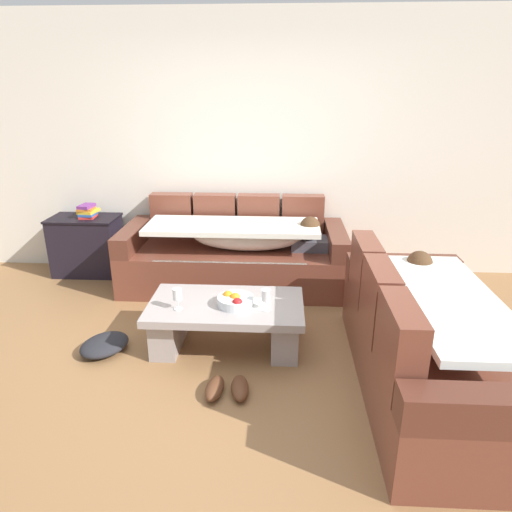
# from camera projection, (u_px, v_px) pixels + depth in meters

# --- Properties ---
(ground_plane) EXTENTS (14.00, 14.00, 0.00)m
(ground_plane) POSITION_uv_depth(u_px,v_px,m) (232.00, 374.00, 3.32)
(ground_plane) COLOR olive
(back_wall) EXTENTS (9.00, 0.10, 2.70)m
(back_wall) POSITION_uv_depth(u_px,v_px,m) (251.00, 148.00, 4.87)
(back_wall) COLOR silver
(back_wall) RESTS_ON ground_plane
(couch_along_wall) EXTENTS (2.25, 0.92, 0.88)m
(couch_along_wall) POSITION_uv_depth(u_px,v_px,m) (237.00, 254.00, 4.74)
(couch_along_wall) COLOR brown
(couch_along_wall) RESTS_ON ground_plane
(couch_near_window) EXTENTS (0.92, 2.01, 0.88)m
(couch_near_window) POSITION_uv_depth(u_px,v_px,m) (428.00, 342.00, 3.10)
(couch_near_window) COLOR brown
(couch_near_window) RESTS_ON ground_plane
(coffee_table) EXTENTS (1.20, 0.68, 0.38)m
(coffee_table) POSITION_uv_depth(u_px,v_px,m) (226.00, 319.00, 3.61)
(coffee_table) COLOR #A09795
(coffee_table) RESTS_ON ground_plane
(fruit_bowl) EXTENTS (0.28, 0.28, 0.10)m
(fruit_bowl) POSITION_uv_depth(u_px,v_px,m) (235.00, 301.00, 3.51)
(fruit_bowl) COLOR silver
(fruit_bowl) RESTS_ON coffee_table
(wine_glass_near_left) EXTENTS (0.07, 0.07, 0.17)m
(wine_glass_near_left) POSITION_uv_depth(u_px,v_px,m) (177.00, 295.00, 3.43)
(wine_glass_near_left) COLOR silver
(wine_glass_near_left) RESTS_ON coffee_table
(wine_glass_near_right) EXTENTS (0.07, 0.07, 0.17)m
(wine_glass_near_right) POSITION_uv_depth(u_px,v_px,m) (266.00, 296.00, 3.41)
(wine_glass_near_right) COLOR silver
(wine_glass_near_right) RESTS_ON coffee_table
(open_magazine) EXTENTS (0.29, 0.23, 0.01)m
(open_magazine) POSITION_uv_depth(u_px,v_px,m) (252.00, 304.00, 3.53)
(open_magazine) COLOR white
(open_magazine) RESTS_ON coffee_table
(side_cabinet) EXTENTS (0.72, 0.44, 0.64)m
(side_cabinet) POSITION_uv_depth(u_px,v_px,m) (87.00, 245.00, 5.04)
(side_cabinet) COLOR black
(side_cabinet) RESTS_ON ground_plane
(book_stack_on_cabinet) EXTENTS (0.19, 0.23, 0.14)m
(book_stack_on_cabinet) POSITION_uv_depth(u_px,v_px,m) (88.00, 211.00, 4.91)
(book_stack_on_cabinet) COLOR red
(book_stack_on_cabinet) RESTS_ON side_cabinet
(pair_of_shoes) EXTENTS (0.32, 0.29, 0.09)m
(pair_of_shoes) POSITION_uv_depth(u_px,v_px,m) (227.00, 388.00, 3.10)
(pair_of_shoes) COLOR #59331E
(pair_of_shoes) RESTS_ON ground_plane
(crumpled_garment) EXTENTS (0.47, 0.51, 0.12)m
(crumpled_garment) POSITION_uv_depth(u_px,v_px,m) (105.00, 345.00, 3.59)
(crumpled_garment) COLOR #232328
(crumpled_garment) RESTS_ON ground_plane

